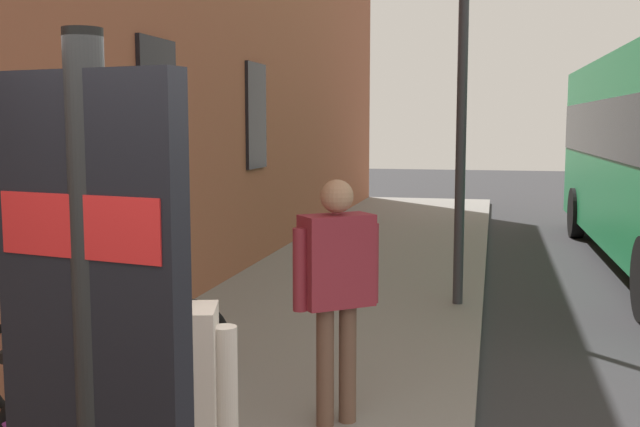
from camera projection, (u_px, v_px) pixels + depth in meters
ground at (578, 342)px, 8.03m from camera, size 60.00×60.00×0.00m
sidewalk_pavement at (355, 285)px, 10.56m from camera, size 24.00×3.50×0.12m
bicycle_under_window at (66, 379)px, 5.33m from camera, size 0.65×1.71×0.97m
bicycle_far_end at (125, 338)px, 6.35m from camera, size 0.64×1.72×0.97m
transit_info_sign at (94, 347)px, 1.95m from camera, size 0.19×0.56×2.40m
pedestrian_by_facade at (337, 277)px, 5.41m from camera, size 0.52×0.56×1.78m
pedestrian_crossing_street at (154, 417)px, 2.93m from camera, size 0.37×0.63×1.71m
street_lamp at (463, 37)px, 8.86m from camera, size 0.28×0.28×5.37m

